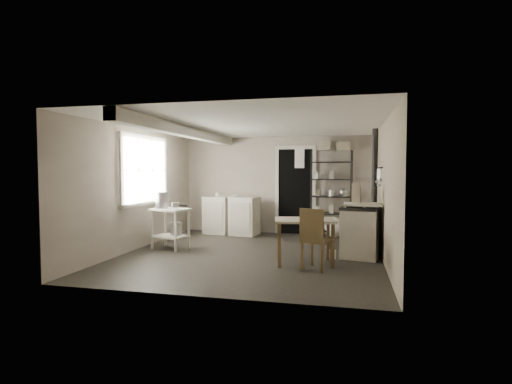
% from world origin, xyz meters
% --- Properties ---
extents(floor, '(5.00, 5.00, 0.00)m').
position_xyz_m(floor, '(0.00, 0.00, 0.00)').
color(floor, black).
rests_on(floor, ground).
extents(ceiling, '(5.00, 5.00, 0.00)m').
position_xyz_m(ceiling, '(0.00, 0.00, 2.30)').
color(ceiling, white).
rests_on(ceiling, wall_back).
extents(wall_back, '(4.50, 0.02, 2.30)m').
position_xyz_m(wall_back, '(0.00, 2.50, 1.15)').
color(wall_back, '#ADA193').
rests_on(wall_back, ground).
extents(wall_front, '(4.50, 0.02, 2.30)m').
position_xyz_m(wall_front, '(0.00, -2.50, 1.15)').
color(wall_front, '#ADA193').
rests_on(wall_front, ground).
extents(wall_left, '(0.02, 5.00, 2.30)m').
position_xyz_m(wall_left, '(-2.25, 0.00, 1.15)').
color(wall_left, '#ADA193').
rests_on(wall_left, ground).
extents(wall_right, '(0.02, 5.00, 2.30)m').
position_xyz_m(wall_right, '(2.25, 0.00, 1.15)').
color(wall_right, '#ADA193').
rests_on(wall_right, ground).
extents(window, '(0.12, 1.76, 1.28)m').
position_xyz_m(window, '(-2.22, 0.20, 1.50)').
color(window, silver).
rests_on(window, wall_left).
extents(doorway, '(0.96, 0.10, 2.08)m').
position_xyz_m(doorway, '(0.45, 2.47, 1.00)').
color(doorway, silver).
rests_on(doorway, ground).
extents(ceiling_beam, '(0.18, 5.00, 0.18)m').
position_xyz_m(ceiling_beam, '(-1.20, 0.00, 2.20)').
color(ceiling_beam, silver).
rests_on(ceiling_beam, ceiling).
extents(wallpaper_panel, '(0.01, 5.00, 2.30)m').
position_xyz_m(wallpaper_panel, '(2.24, 0.00, 1.15)').
color(wallpaper_panel, '#B9AD96').
rests_on(wallpaper_panel, wall_right).
extents(utensil_rail, '(0.06, 1.20, 0.44)m').
position_xyz_m(utensil_rail, '(2.19, 0.60, 1.55)').
color(utensil_rail, '#BCBCBF').
rests_on(utensil_rail, wall_right).
extents(prep_table, '(0.78, 0.65, 0.77)m').
position_xyz_m(prep_table, '(-1.64, 0.11, 0.40)').
color(prep_table, silver).
rests_on(prep_table, ground).
extents(stockpot, '(0.34, 0.34, 0.30)m').
position_xyz_m(stockpot, '(-1.82, 0.13, 0.94)').
color(stockpot, '#BCBCBF').
rests_on(stockpot, prep_table).
extents(saucepan, '(0.17, 0.17, 0.09)m').
position_xyz_m(saucepan, '(-1.50, 0.04, 0.85)').
color(saucepan, '#BCBCBF').
rests_on(saucepan, prep_table).
extents(bucket, '(0.26, 0.26, 0.24)m').
position_xyz_m(bucket, '(-1.55, 0.17, 0.39)').
color(bucket, '#BCBCBF').
rests_on(bucket, prep_table).
extents(base_cabinets, '(1.40, 0.74, 0.88)m').
position_xyz_m(base_cabinets, '(-1.01, 2.07, 0.46)').
color(base_cabinets, beige).
rests_on(base_cabinets, ground).
extents(mixing_bowl, '(0.40, 0.40, 0.07)m').
position_xyz_m(mixing_bowl, '(-0.93, 2.06, 0.96)').
color(mixing_bowl, silver).
rests_on(mixing_bowl, base_cabinets).
extents(counter_cup, '(0.15, 0.15, 0.09)m').
position_xyz_m(counter_cup, '(-1.33, 2.03, 0.97)').
color(counter_cup, silver).
rests_on(counter_cup, base_cabinets).
extents(shelf_rack, '(0.95, 0.43, 1.95)m').
position_xyz_m(shelf_rack, '(1.30, 2.31, 0.95)').
color(shelf_rack, black).
rests_on(shelf_rack, ground).
extents(shelf_jar, '(0.10, 0.10, 0.19)m').
position_xyz_m(shelf_jar, '(0.97, 2.25, 1.37)').
color(shelf_jar, silver).
rests_on(shelf_jar, shelf_rack).
extents(storage_box_a, '(0.31, 0.27, 0.20)m').
position_xyz_m(storage_box_a, '(1.12, 2.33, 2.01)').
color(storage_box_a, beige).
rests_on(storage_box_a, shelf_rack).
extents(storage_box_b, '(0.33, 0.32, 0.18)m').
position_xyz_m(storage_box_b, '(1.54, 2.33, 1.99)').
color(storage_box_b, beige).
rests_on(storage_box_b, shelf_rack).
extents(stove, '(0.80, 1.20, 0.87)m').
position_xyz_m(stove, '(1.92, 0.37, 0.44)').
color(stove, beige).
rests_on(stove, ground).
extents(stovepipe, '(0.13, 0.13, 1.56)m').
position_xyz_m(stovepipe, '(2.15, 0.85, 1.59)').
color(stovepipe, black).
rests_on(stovepipe, stove).
extents(side_ledge, '(0.63, 0.35, 0.96)m').
position_xyz_m(side_ledge, '(1.91, -0.08, 0.43)').
color(side_ledge, silver).
rests_on(side_ledge, ground).
extents(oats_box, '(0.16, 0.23, 0.33)m').
position_xyz_m(oats_box, '(1.80, -0.02, 1.01)').
color(oats_box, beige).
rests_on(oats_box, side_ledge).
extents(work_table, '(1.06, 0.83, 0.72)m').
position_xyz_m(work_table, '(1.00, -0.54, 0.38)').
color(work_table, beige).
rests_on(work_table, ground).
extents(table_cup, '(0.13, 0.13, 0.10)m').
position_xyz_m(table_cup, '(1.16, -0.64, 0.81)').
color(table_cup, silver).
rests_on(table_cup, work_table).
extents(chair, '(0.51, 0.52, 0.94)m').
position_xyz_m(chair, '(1.22, -0.85, 0.48)').
color(chair, brown).
rests_on(chair, ground).
extents(flour_sack, '(0.47, 0.43, 0.46)m').
position_xyz_m(flour_sack, '(1.37, 2.16, 0.24)').
color(flour_sack, white).
rests_on(flour_sack, ground).
extents(floor_crock, '(0.14, 0.14, 0.15)m').
position_xyz_m(floor_crock, '(1.42, -0.09, 0.07)').
color(floor_crock, silver).
rests_on(floor_crock, ground).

